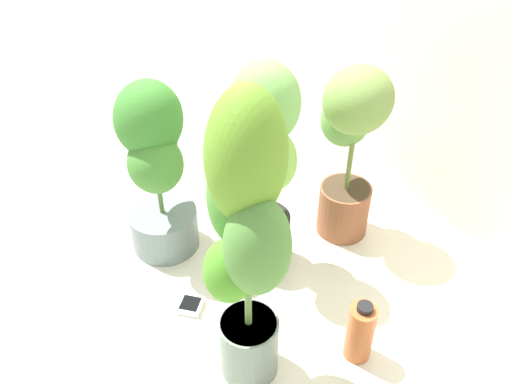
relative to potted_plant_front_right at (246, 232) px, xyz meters
The scene contains 7 objects.
ground_plane 0.69m from the potted_plant_front_right, 155.79° to the left, with size 8.00×8.00×0.00m, color silver.
potted_plant_front_right is the anchor object (origin of this frame).
potted_plant_front_left 0.68m from the potted_plant_front_right, behind, with size 0.36×0.29×0.71m.
potted_plant_back_center 0.77m from the potted_plant_front_right, 116.44° to the left, with size 0.29×0.27×0.72m.
potted_plant_center 0.49m from the potted_plant_front_right, 139.18° to the left, with size 0.33×0.29×0.82m.
hygrometer_box 0.64m from the potted_plant_front_right, behind, with size 0.11×0.11×0.03m.
nutrient_bottle 0.58m from the potted_plant_front_right, 63.98° to the left, with size 0.09×0.09×0.24m.
Camera 1 is at (1.13, -0.66, 1.45)m, focal length 36.35 mm.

